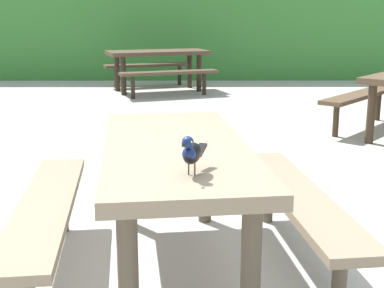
# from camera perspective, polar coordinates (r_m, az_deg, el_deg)

# --- Properties ---
(hedge_wall) EXTENTS (28.00, 2.29, 2.06)m
(hedge_wall) POSITION_cam_1_polar(r_m,az_deg,el_deg) (12.60, -0.82, 12.02)
(hedge_wall) COLOR #387A33
(hedge_wall) RESTS_ON ground
(picnic_table_foreground) EXTENTS (1.86, 1.89, 0.74)m
(picnic_table_foreground) POSITION_cam_1_polar(r_m,az_deg,el_deg) (2.95, -1.76, -3.39)
(picnic_table_foreground) COLOR #84725B
(picnic_table_foreground) RESTS_ON ground
(bird_grackle) EXTENTS (0.13, 0.28, 0.18)m
(bird_grackle) POSITION_cam_1_polar(r_m,az_deg,el_deg) (2.31, -0.06, -0.88)
(bird_grackle) COLOR black
(bird_grackle) RESTS_ON picnic_table_foreground
(picnic_table_mid_left) EXTENTS (2.17, 2.15, 0.74)m
(picnic_table_mid_left) POSITION_cam_1_polar(r_m,az_deg,el_deg) (9.94, -3.63, 8.77)
(picnic_table_mid_left) COLOR #473828
(picnic_table_mid_left) RESTS_ON ground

